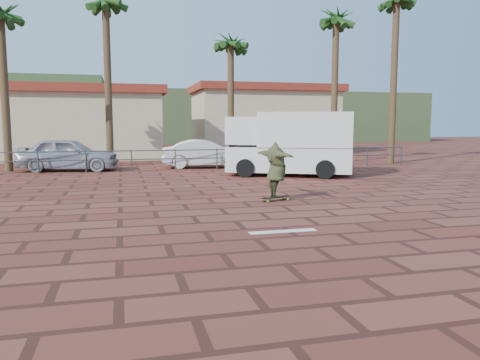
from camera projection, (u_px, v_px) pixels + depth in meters
name	position (u px, v px, depth m)	size (l,w,h in m)	color
ground	(235.00, 221.00, 10.44)	(120.00, 120.00, 0.00)	brown
paint_stripe	(283.00, 231.00, 9.45)	(1.40, 0.22, 0.01)	white
guardrail	(175.00, 156.00, 21.91)	(24.06, 0.06, 1.00)	#47494F
palm_far_left	(0.00, 19.00, 20.80)	(2.40, 2.40, 8.25)	brown
palm_left	(105.00, 7.00, 23.21)	(2.40, 2.40, 9.45)	brown
palm_center	(231.00, 47.00, 25.46)	(2.40, 2.40, 7.75)	brown
palm_right	(336.00, 23.00, 25.21)	(2.40, 2.40, 9.05)	brown
palm_far_right	(397.00, 4.00, 24.86)	(2.40, 2.40, 10.05)	brown
building_west	(63.00, 122.00, 29.89)	(12.60, 7.60, 4.50)	beige
building_east	(263.00, 119.00, 35.19)	(10.60, 6.60, 5.00)	beige
hill_front	(141.00, 117.00, 58.22)	(70.00, 18.00, 6.00)	#384C28
longboard	(276.00, 198.00, 13.23)	(1.05, 0.56, 0.10)	olive
skateboarder	(276.00, 170.00, 13.13)	(1.92, 0.52, 1.56)	#363C20
campervan	(290.00, 143.00, 19.63)	(5.52, 4.06, 2.64)	silver
car_silver	(68.00, 154.00, 21.69)	(1.82, 4.52, 1.54)	#A2A4A8
car_white	(206.00, 154.00, 23.27)	(1.48, 4.25, 1.40)	silver
street_sign	(308.00, 133.00, 22.39)	(0.51, 0.07, 2.52)	gray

